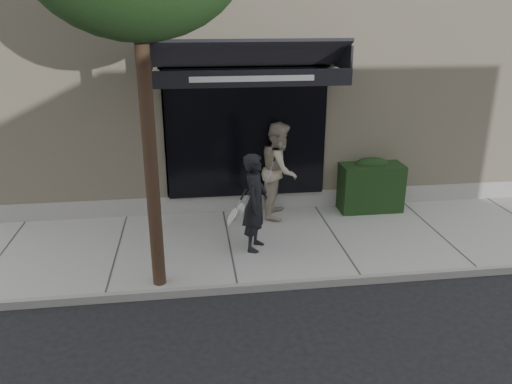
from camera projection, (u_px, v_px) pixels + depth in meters
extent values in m
plane|color=black|center=(334.00, 242.00, 9.46)|extent=(80.00, 80.00, 0.00)
cube|color=#9F9F9A|center=(335.00, 239.00, 9.44)|extent=(20.00, 3.00, 0.12)
cube|color=gray|center=(362.00, 280.00, 7.99)|extent=(20.00, 0.10, 0.14)
cube|color=beige|center=(287.00, 66.00, 13.17)|extent=(14.00, 7.00, 5.50)
cube|color=gray|center=(313.00, 198.00, 10.95)|extent=(14.02, 0.42, 0.50)
cube|color=black|center=(246.00, 133.00, 10.09)|extent=(3.20, 0.30, 2.60)
cube|color=gray|center=(166.00, 133.00, 10.03)|extent=(0.08, 0.40, 2.60)
cube|color=gray|center=(321.00, 129.00, 10.43)|extent=(0.08, 0.40, 2.60)
cube|color=gray|center=(245.00, 64.00, 9.77)|extent=(3.36, 0.40, 0.12)
cube|color=black|center=(249.00, 53.00, 9.03)|extent=(3.60, 1.03, 0.55)
cube|color=black|center=(252.00, 78.00, 8.70)|extent=(3.60, 0.05, 0.30)
cube|color=white|center=(253.00, 79.00, 8.67)|extent=(2.20, 0.01, 0.10)
cube|color=black|center=(149.00, 59.00, 8.84)|extent=(0.04, 1.00, 0.45)
cube|color=black|center=(344.00, 57.00, 9.28)|extent=(0.04, 1.00, 0.45)
cube|color=black|center=(370.00, 187.00, 10.55)|extent=(1.30, 0.70, 1.00)
ellipsoid|color=black|center=(372.00, 164.00, 10.37)|extent=(0.71, 0.38, 0.27)
cylinder|color=black|center=(149.00, 141.00, 7.02)|extent=(0.20, 0.20, 4.80)
imported|color=black|center=(255.00, 202.00, 8.65)|extent=(0.63, 0.75, 1.75)
torus|color=silver|center=(239.00, 212.00, 8.41)|extent=(0.20, 0.32, 0.28)
cylinder|color=silver|center=(239.00, 212.00, 8.41)|extent=(0.16, 0.28, 0.24)
cylinder|color=silver|center=(239.00, 212.00, 8.41)|extent=(0.17, 0.04, 0.10)
cylinder|color=black|center=(239.00, 212.00, 8.41)|extent=(0.19, 0.06, 0.12)
torus|color=silver|center=(232.00, 216.00, 8.29)|extent=(0.18, 0.31, 0.28)
cylinder|color=silver|center=(232.00, 216.00, 8.29)|extent=(0.14, 0.28, 0.24)
cylinder|color=silver|center=(232.00, 216.00, 8.29)|extent=(0.17, 0.03, 0.10)
cylinder|color=black|center=(232.00, 216.00, 8.29)|extent=(0.19, 0.04, 0.12)
imported|color=#B1A38D|center=(280.00, 170.00, 10.09)|extent=(0.98, 1.12, 1.95)
torus|color=silver|center=(268.00, 176.00, 9.85)|extent=(0.15, 0.31, 0.30)
cylinder|color=silver|center=(268.00, 176.00, 9.85)|extent=(0.11, 0.28, 0.26)
cylinder|color=silver|center=(268.00, 176.00, 9.85)|extent=(0.18, 0.04, 0.08)
cylinder|color=black|center=(268.00, 176.00, 9.85)|extent=(0.20, 0.05, 0.09)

